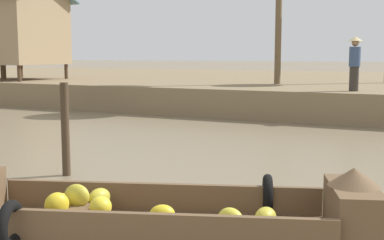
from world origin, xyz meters
The scene contains 6 objects.
ground_plane centered at (0.00, 10.00, 0.00)m, with size 300.00×300.00×0.00m, color #7A6B51.
riverbank_strip centered at (0.00, 25.50, 0.48)m, with size 160.00×20.00×0.95m, color #7F6B4C.
banana_boat centered at (0.25, 5.14, 0.28)m, with size 5.01×2.78×0.85m.
stilt_house_left centered at (-13.86, 17.91, 3.20)m, with size 3.84×3.87×4.52m.
vendor_person centered at (0.80, 16.62, 1.88)m, with size 0.44×0.44×1.66m.
mooring_post centered at (-2.56, 7.14, 0.80)m, with size 0.14×0.14×1.60m, color #423323.
Camera 1 is at (3.13, 0.22, 2.06)m, focal length 48.30 mm.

